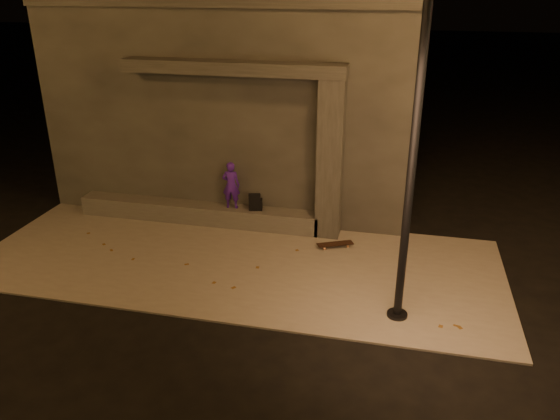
% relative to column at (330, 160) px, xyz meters
% --- Properties ---
extents(ground, '(120.00, 120.00, 0.00)m').
position_rel_column_xyz_m(ground, '(-1.70, -3.75, -1.84)').
color(ground, black).
rests_on(ground, ground).
extents(sidewalk, '(11.00, 4.40, 0.04)m').
position_rel_column_xyz_m(sidewalk, '(-1.70, -1.75, -1.82)').
color(sidewalk, slate).
rests_on(sidewalk, ground).
extents(building, '(9.00, 5.10, 5.22)m').
position_rel_column_xyz_m(building, '(-2.70, 2.74, 0.77)').
color(building, '#343230').
rests_on(building, ground).
extents(ledge, '(6.00, 0.55, 0.45)m').
position_rel_column_xyz_m(ledge, '(-3.20, 0.00, -1.58)').
color(ledge, '#514E49').
rests_on(ledge, sidewalk).
extents(column, '(0.55, 0.55, 3.60)m').
position_rel_column_xyz_m(column, '(0.00, 0.00, 0.00)').
color(column, '#343230').
rests_on(column, sidewalk).
extents(canopy, '(5.00, 0.70, 0.28)m').
position_rel_column_xyz_m(canopy, '(-2.20, 0.05, 1.94)').
color(canopy, '#343230').
rests_on(canopy, column).
extents(skateboarder, '(0.44, 0.31, 1.14)m').
position_rel_column_xyz_m(skateboarder, '(-2.33, 0.00, -0.78)').
color(skateboarder, '#4518A2').
rests_on(skateboarder, ledge).
extents(backpack, '(0.35, 0.26, 0.44)m').
position_rel_column_xyz_m(backpack, '(-1.74, 0.00, -1.20)').
color(backpack, black).
rests_on(backpack, ledge).
extents(skateboard, '(0.82, 0.53, 0.09)m').
position_rel_column_xyz_m(skateboard, '(0.26, -0.65, -1.73)').
color(skateboard, black).
rests_on(skateboard, sidewalk).
extents(street_lamp_0, '(0.36, 0.36, 7.38)m').
position_rel_column_xyz_m(street_lamp_0, '(1.69, -3.08, 2.34)').
color(street_lamp_0, black).
rests_on(street_lamp_0, ground).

